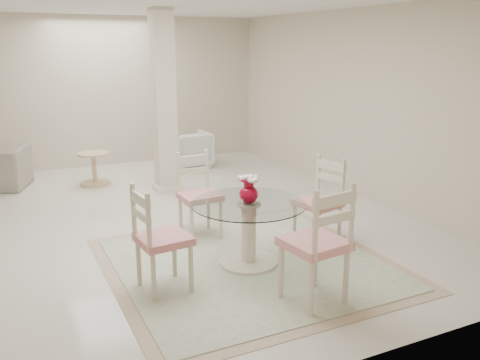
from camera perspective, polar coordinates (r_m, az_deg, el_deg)
name	(u,v)px	position (r m, az deg, el deg)	size (l,w,h in m)	color
ground	(161,221)	(6.61, -8.85, -4.53)	(7.00, 7.00, 0.00)	silver
room_shell	(155,73)	(6.25, -9.54, 11.73)	(6.02, 7.02, 2.71)	beige
column	(164,103)	(7.68, -8.53, 8.54)	(0.30, 0.30, 2.70)	beige
area_rug	(248,264)	(5.29, 0.95, -9.37)	(2.78, 2.78, 0.02)	tan
dining_table	(249,234)	(5.16, 0.97, -6.03)	(1.15, 1.15, 0.66)	#F7E9CB
red_vase	(249,189)	(5.01, 1.00, -1.03)	(0.22, 0.21, 0.29)	#A10420
dining_chair_east	(322,195)	(5.72, 9.22, -1.65)	(0.53, 0.53, 1.08)	beige
dining_chair_north	(197,188)	(5.90, -4.80, -0.93)	(0.45, 0.45, 1.09)	beige
dining_chair_west	(156,232)	(4.59, -9.46, -5.75)	(0.48, 0.48, 1.10)	beige
dining_chair_south	(321,236)	(4.32, 9.09, -6.23)	(0.54, 0.54, 1.21)	beige
armchair_white	(189,149)	(9.38, -5.71, 3.44)	(0.70, 0.72, 0.65)	white
side_table	(94,170)	(8.48, -16.03, 1.11)	(0.50, 0.50, 0.52)	tan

